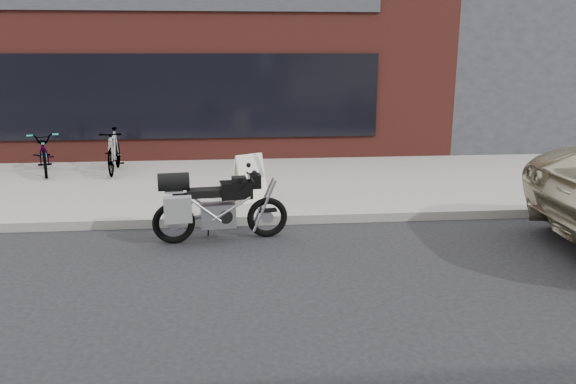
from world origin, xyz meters
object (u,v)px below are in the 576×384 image
motorcycle (212,205)px  bicycle_rear (114,151)px  bicycle_front (44,152)px  sandwich_sign (249,178)px

motorcycle → bicycle_rear: bearing=110.7°
motorcycle → bicycle_front: motorcycle is taller
motorcycle → sandwich_sign: bearing=64.2°
motorcycle → bicycle_front: 5.86m
sandwich_sign → bicycle_rear: bearing=108.7°
bicycle_rear → bicycle_front: bearing=172.9°
bicycle_rear → sandwich_sign: 3.90m
bicycle_front → sandwich_sign: bicycle_front is taller
bicycle_front → sandwich_sign: 5.16m
sandwich_sign → bicycle_front: bearing=119.2°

